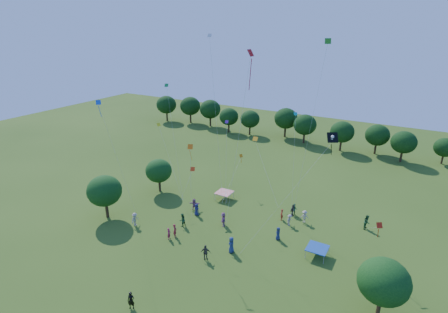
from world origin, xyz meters
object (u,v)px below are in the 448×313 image
near_tree_north (159,171)px  near_tree_east (384,282)px  tent_red_stripe (224,193)px  pirate_kite (329,141)px  tent_blue (317,248)px  near_tree_west (104,191)px  man_in_black (131,300)px  red_high_kite (245,93)px

near_tree_north → near_tree_east: 33.86m
tent_red_stripe → pirate_kite: pirate_kite is taller
near_tree_east → tent_blue: 9.27m
near_tree_north → near_tree_west: bearing=-96.0°
near_tree_north → near_tree_east: size_ratio=0.93×
near_tree_east → man_in_black: size_ratio=3.19×
near_tree_north → pirate_kite: (25.43, -3.81, 9.89)m
near_tree_east → pirate_kite: pirate_kite is taller
near_tree_east → tent_red_stripe: size_ratio=2.52×
red_high_kite → tent_red_stripe: bearing=128.8°
tent_blue → near_tree_west: bearing=-168.3°
man_in_black → pirate_kite: (12.26, 16.05, 12.38)m
near_tree_north → pirate_kite: 27.55m
near_tree_west → man_in_black: bearing=-36.1°
near_tree_west → near_tree_north: size_ratio=1.14×
tent_red_stripe → man_in_black: bearing=-81.7°
near_tree_north → tent_red_stripe: 10.49m
near_tree_west → near_tree_north: (1.01, 9.54, -0.48)m
near_tree_west → near_tree_north: 9.60m
near_tree_north → tent_red_stripe: (9.88, 2.63, -2.33)m
near_tree_west → near_tree_north: near_tree_west is taller
man_in_black → pirate_kite: 23.69m
near_tree_west → red_high_kite: bearing=6.7°
man_in_black → red_high_kite: 21.65m
near_tree_east → red_high_kite: size_ratio=0.27×
near_tree_north → tent_red_stripe: near_tree_north is taller
tent_red_stripe → pirate_kite: 20.79m
tent_red_stripe → red_high_kite: red_high_kite is taller
near_tree_west → red_high_kite: (18.89, 2.23, 14.02)m
tent_red_stripe → tent_blue: 16.97m
tent_blue → red_high_kite: red_high_kite is taller
near_tree_east → man_in_black: near_tree_east is taller
near_tree_north → tent_blue: 25.90m
tent_blue → near_tree_east: bearing=-38.4°
pirate_kite → red_high_kite: (-7.54, -3.50, 4.61)m
near_tree_east → man_in_black: (-19.31, -10.26, -2.69)m
tent_blue → man_in_black: bearing=-127.9°
near_tree_east → red_high_kite: 20.56m
tent_red_stripe → tent_blue: size_ratio=1.00×
near_tree_west → near_tree_east: near_tree_west is taller
tent_blue → man_in_black: man_in_black is taller
near_tree_east → tent_red_stripe: near_tree_east is taller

